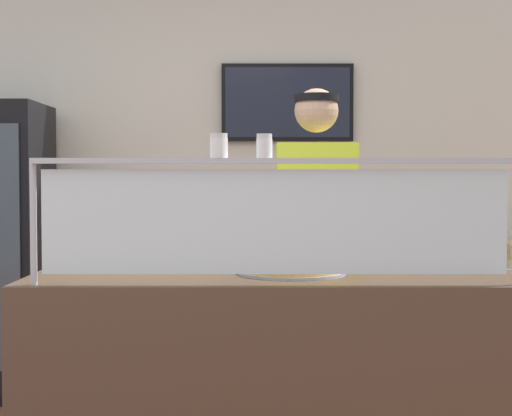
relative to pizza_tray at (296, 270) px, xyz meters
name	(u,v)px	position (x,y,z in m)	size (l,w,h in m)	color
shop_rear_unit	(270,174)	(-0.08, 2.12, 0.39)	(6.32, 0.13, 2.70)	silver
serving_counter	(276,394)	(-0.08, -0.03, -0.49)	(1.92, 0.69, 0.95)	#4C3828
sneeze_guard	(278,205)	(-0.08, -0.31, 0.27)	(1.75, 0.06, 0.46)	#B2B5BC
pizza_tray	(296,270)	(0.00, 0.00, 0.00)	(0.43, 0.43, 0.04)	#9EA0A8
pizza_server	(290,265)	(-0.02, -0.02, 0.02)	(0.07, 0.28, 0.01)	#ADAFB7
parmesan_shaker	(222,147)	(-0.28, -0.31, 0.48)	(0.07, 0.07, 0.09)	white
pepper_flake_shaker	(268,148)	(-0.12, -0.31, 0.48)	(0.06, 0.06, 0.09)	white
worker_figure	(321,247)	(0.15, 0.61, 0.04)	(0.41, 0.50, 1.76)	#23232D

